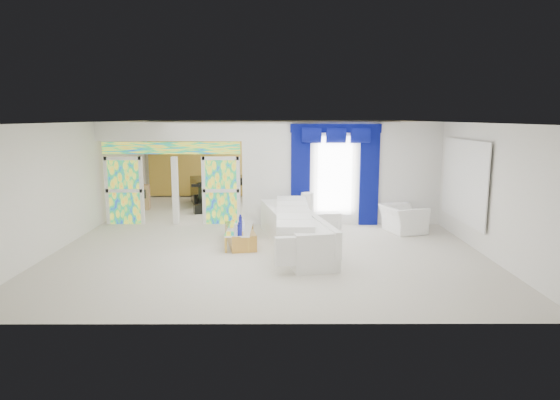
{
  "coord_description": "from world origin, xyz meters",
  "views": [
    {
      "loc": [
        0.26,
        -12.9,
        3.13
      ],
      "look_at": [
        0.3,
        -1.2,
        1.1
      ],
      "focal_mm": 30.68,
      "sensor_mm": 36.0,
      "label": 1
    }
  ],
  "objects_px": {
    "white_sofa": "(294,230)",
    "coffee_table": "(240,236)",
    "grand_piano": "(214,191)",
    "console_table": "(318,220)",
    "armchair": "(403,219)"
  },
  "relations": [
    {
      "from": "white_sofa",
      "to": "armchair",
      "type": "xyz_separation_m",
      "value": [
        3.05,
        1.52,
        -0.05
      ]
    },
    {
      "from": "coffee_table",
      "to": "armchair",
      "type": "bearing_deg",
      "value": 15.44
    },
    {
      "from": "coffee_table",
      "to": "armchair",
      "type": "xyz_separation_m",
      "value": [
        4.4,
        1.22,
        0.17
      ]
    },
    {
      "from": "coffee_table",
      "to": "grand_piano",
      "type": "bearing_deg",
      "value": 104.04
    },
    {
      "from": "white_sofa",
      "to": "console_table",
      "type": "height_order",
      "value": "white_sofa"
    },
    {
      "from": "coffee_table",
      "to": "armchair",
      "type": "relative_size",
      "value": 1.58
    },
    {
      "from": "armchair",
      "to": "grand_piano",
      "type": "height_order",
      "value": "grand_piano"
    },
    {
      "from": "coffee_table",
      "to": "console_table",
      "type": "height_order",
      "value": "console_table"
    },
    {
      "from": "coffee_table",
      "to": "grand_piano",
      "type": "height_order",
      "value": "grand_piano"
    },
    {
      "from": "coffee_table",
      "to": "console_table",
      "type": "distance_m",
      "value": 2.71
    },
    {
      "from": "armchair",
      "to": "grand_piano",
      "type": "bearing_deg",
      "value": 37.98
    },
    {
      "from": "white_sofa",
      "to": "coffee_table",
      "type": "height_order",
      "value": "white_sofa"
    },
    {
      "from": "white_sofa",
      "to": "console_table",
      "type": "xyz_separation_m",
      "value": [
        0.74,
        2.03,
        -0.19
      ]
    },
    {
      "from": "armchair",
      "to": "grand_piano",
      "type": "xyz_separation_m",
      "value": [
        -5.78,
        4.3,
        0.11
      ]
    },
    {
      "from": "armchair",
      "to": "grand_piano",
      "type": "distance_m",
      "value": 7.2
    }
  ]
}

